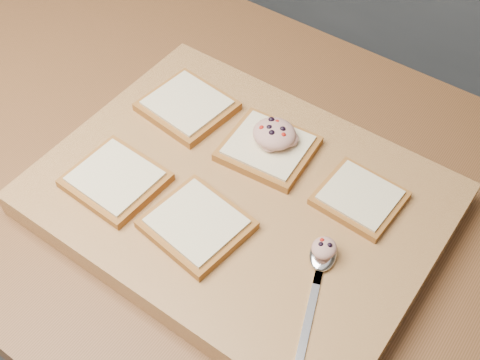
# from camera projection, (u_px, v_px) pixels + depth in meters

# --- Properties ---
(island_counter) EXTENTS (2.00, 0.80, 0.90)m
(island_counter) POSITION_uv_depth(u_px,v_px,m) (241.00, 314.00, 1.28)
(island_counter) COLOR slate
(island_counter) RESTS_ON ground
(cutting_board) EXTENTS (0.56, 0.42, 0.04)m
(cutting_board) POSITION_uv_depth(u_px,v_px,m) (240.00, 199.00, 0.88)
(cutting_board) COLOR tan
(cutting_board) RESTS_ON island_counter
(bread_far_left) EXTENTS (0.14, 0.13, 0.02)m
(bread_far_left) POSITION_uv_depth(u_px,v_px,m) (187.00, 106.00, 0.96)
(bread_far_left) COLOR #A26D29
(bread_far_left) RESTS_ON cutting_board
(bread_far_center) EXTENTS (0.14, 0.13, 0.02)m
(bread_far_center) POSITION_uv_depth(u_px,v_px,m) (268.00, 148.00, 0.91)
(bread_far_center) COLOR #A26D29
(bread_far_center) RESTS_ON cutting_board
(bread_far_right) EXTENTS (0.11, 0.11, 0.02)m
(bread_far_right) POSITION_uv_depth(u_px,v_px,m) (360.00, 198.00, 0.85)
(bread_far_right) COLOR #A26D29
(bread_far_right) RESTS_ON cutting_board
(bread_near_left) EXTENTS (0.13, 0.12, 0.02)m
(bread_near_left) POSITION_uv_depth(u_px,v_px,m) (116.00, 179.00, 0.87)
(bread_near_left) COLOR #A26D29
(bread_near_left) RESTS_ON cutting_board
(bread_near_center) EXTENTS (0.14, 0.13, 0.02)m
(bread_near_center) POSITION_uv_depth(u_px,v_px,m) (197.00, 224.00, 0.82)
(bread_near_center) COLOR #A26D29
(bread_near_center) RESTS_ON cutting_board
(tuna_salad_dollop) EXTENTS (0.07, 0.06, 0.03)m
(tuna_salad_dollop) POSITION_uv_depth(u_px,v_px,m) (274.00, 133.00, 0.89)
(tuna_salad_dollop) COLOR #D49588
(tuna_salad_dollop) RESTS_ON bread_far_center
(spoon) EXTENTS (0.08, 0.18, 0.01)m
(spoon) POSITION_uv_depth(u_px,v_px,m) (321.00, 263.00, 0.78)
(spoon) COLOR silver
(spoon) RESTS_ON cutting_board
(spoon_salad) EXTENTS (0.03, 0.04, 0.02)m
(spoon_salad) POSITION_uv_depth(u_px,v_px,m) (324.00, 248.00, 0.78)
(spoon_salad) COLOR #D49588
(spoon_salad) RESTS_ON spoon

